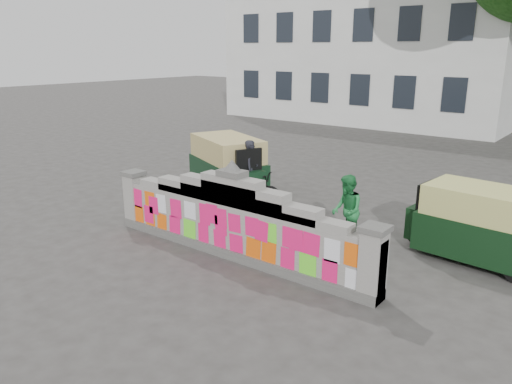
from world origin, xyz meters
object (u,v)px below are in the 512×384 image
(pedestrian, at_px, (347,211))
(rickshaw_right, at_px, (479,223))
(cyclist_rider, at_px, (252,177))
(cyclist_bike, at_px, (252,188))
(rickshaw_left, at_px, (229,165))

(pedestrian, height_order, rickshaw_right, pedestrian)
(cyclist_rider, relative_size, rickshaw_right, 0.55)
(cyclist_rider, bearing_deg, rickshaw_right, -107.62)
(cyclist_bike, distance_m, cyclist_rider, 0.31)
(cyclist_bike, relative_size, pedestrian, 1.09)
(cyclist_rider, bearing_deg, pedestrian, -123.07)
(rickshaw_left, bearing_deg, cyclist_bike, 5.92)
(cyclist_bike, relative_size, rickshaw_right, 0.61)
(cyclist_rider, xyz_separation_m, pedestrian, (3.41, -1.07, 0.02))
(cyclist_bike, height_order, rickshaw_left, rickshaw_left)
(cyclist_bike, bearing_deg, pedestrian, -123.07)
(cyclist_bike, distance_m, pedestrian, 3.59)
(rickshaw_left, bearing_deg, pedestrian, 6.57)
(pedestrian, distance_m, rickshaw_left, 4.76)
(cyclist_bike, bearing_deg, rickshaw_left, 56.06)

